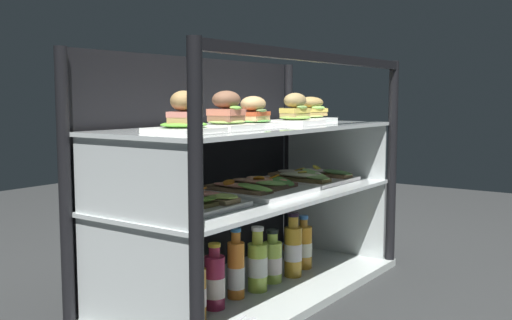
{
  "coord_description": "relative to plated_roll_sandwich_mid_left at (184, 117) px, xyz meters",
  "views": [
    {
      "loc": [
        -1.76,
        -1.24,
        0.72
      ],
      "look_at": [
        0.0,
        0.0,
        0.5
      ],
      "focal_mm": 42.12,
      "sensor_mm": 36.0,
      "label": 1
    }
  ],
  "objects": [
    {
      "name": "ground_plane",
      "position": [
        0.43,
        0.05,
        -0.67
      ],
      "size": [
        6.0,
        6.0,
        0.02
      ],
      "primitive_type": "cube",
      "color": "#2B2D2D",
      "rests_on": "ground"
    },
    {
      "name": "case_base_deck",
      "position": [
        0.43,
        0.05,
        -0.65
      ],
      "size": [
        1.3,
        0.56,
        0.03
      ],
      "primitive_type": "cube",
      "color": "#B7C0BB",
      "rests_on": "ground"
    },
    {
      "name": "case_frame",
      "position": [
        0.43,
        0.18,
        -0.18
      ],
      "size": [
        1.3,
        0.56,
        0.87
      ],
      "color": "black",
      "rests_on": "ground"
    },
    {
      "name": "riser_lower_tier",
      "position": [
        0.43,
        0.05,
        -0.47
      ],
      "size": [
        1.22,
        0.48,
        0.33
      ],
      "color": "silver",
      "rests_on": "case_base_deck"
    },
    {
      "name": "shelf_lower_glass",
      "position": [
        0.43,
        0.05,
        -0.3
      ],
      "size": [
        1.24,
        0.5,
        0.01
      ],
      "primitive_type": "cube",
      "color": "silver",
      "rests_on": "riser_lower_tier"
    },
    {
      "name": "riser_upper_tier",
      "position": [
        0.43,
        0.05,
        -0.17
      ],
      "size": [
        1.22,
        0.48,
        0.23
      ],
      "color": "silver",
      "rests_on": "shelf_lower_glass"
    },
    {
      "name": "shelf_upper_glass",
      "position": [
        0.43,
        0.05,
        -0.05
      ],
      "size": [
        1.24,
        0.5,
        0.01
      ],
      "primitive_type": "cube",
      "color": "silver",
      "rests_on": "riser_upper_tier"
    },
    {
      "name": "plated_roll_sandwich_mid_left",
      "position": [
        0.0,
        0.0,
        0.0
      ],
      "size": [
        0.18,
        0.18,
        0.12
      ],
      "color": "white",
      "rests_on": "shelf_upper_glass"
    },
    {
      "name": "plated_roll_sandwich_left_of_center",
      "position": [
        0.22,
        0.01,
        0.0
      ],
      "size": [
        0.18,
        0.18,
        0.12
      ],
      "color": "white",
      "rests_on": "shelf_upper_glass"
    },
    {
      "name": "plated_roll_sandwich_far_left",
      "position": [
        0.43,
        0.06,
        -0.0
      ],
      "size": [
        0.18,
        0.18,
        0.11
      ],
      "color": "white",
      "rests_on": "shelf_upper_glass"
    },
    {
      "name": "plated_roll_sandwich_center",
      "position": [
        0.66,
        0.02,
        -0.0
      ],
      "size": [
        0.17,
        0.17,
        0.12
      ],
      "color": "white",
      "rests_on": "shelf_upper_glass"
    },
    {
      "name": "plated_roll_sandwich_near_left_corner",
      "position": [
        0.87,
        0.07,
        -0.0
      ],
      "size": [
        0.17,
        0.17,
        0.1
      ],
      "color": "white",
      "rests_on": "shelf_upper_glass"
    },
    {
      "name": "open_sandwich_tray_center",
      "position": [
        0.06,
        0.07,
        -0.27
      ],
      "size": [
        0.34,
        0.33,
        0.06
      ],
      "color": "white",
      "rests_on": "shelf_lower_glass"
    },
    {
      "name": "open_sandwich_tray_far_right",
      "position": [
        0.44,
        0.05,
        -0.27
      ],
      "size": [
        0.34,
        0.33,
        0.06
      ],
      "color": "white",
      "rests_on": "shelf_lower_glass"
    },
    {
      "name": "open_sandwich_tray_near_right_corner",
      "position": [
        0.81,
        0.04,
        -0.27
      ],
      "size": [
        0.34,
        0.33,
        0.06
      ],
      "color": "white",
      "rests_on": "shelf_lower_glass"
    },
    {
      "name": "juice_bottle_tucked_behind",
      "position": [
        -0.07,
        0.02,
        -0.55
      ],
      "size": [
        0.06,
        0.06,
        0.2
      ],
      "color": "orange",
      "rests_on": "case_base_deck"
    },
    {
      "name": "juice_bottle_near_post",
      "position": [
        0.05,
        0.01,
        -0.55
      ],
      "size": [
        0.07,
        0.07,
        0.22
      ],
      "color": "gold",
      "rests_on": "case_base_deck"
    },
    {
      "name": "juice_bottle_front_right_end",
      "position": [
        0.16,
        0.02,
        -0.54
      ],
      "size": [
        0.07,
        0.07,
        0.22
      ],
      "color": "#9E264A",
      "rests_on": "case_base_deck"
    },
    {
      "name": "juice_bottle_front_left_end",
      "position": [
        0.29,
        0.03,
        -0.54
      ],
      "size": [
        0.06,
        0.06,
        0.24
      ],
      "color": "orange",
      "rests_on": "case_base_deck"
    },
    {
      "name": "juice_bottle_front_middle",
      "position": [
        0.39,
        0.01,
        -0.54
      ],
      "size": [
        0.07,
        0.07,
        0.23
      ],
      "color": "#B0D648",
      "rests_on": "case_base_deck"
    },
    {
      "name": "juice_bottle_back_right",
      "position": [
        0.51,
        0.02,
        -0.55
      ],
      "size": [
        0.07,
        0.07,
        0.2
      ],
      "color": "#AECD4E",
      "rests_on": "case_base_deck"
    },
    {
      "name": "juice_bottle_front_fourth",
      "position": [
        0.61,
        -0.0,
        -0.53
      ],
      "size": [
        0.07,
        0.07,
        0.25
      ],
      "color": "gold",
      "rests_on": "case_base_deck"
    },
    {
      "name": "juice_bottle_back_left",
      "position": [
        0.74,
        0.02,
        -0.54
      ],
      "size": [
        0.07,
        0.07,
        0.22
      ],
      "color": "orange",
      "rests_on": "case_base_deck"
    },
    {
      "name": "orange_fruit_beside_bottles",
      "position": [
        0.86,
        0.16,
        -0.59
      ],
      "size": [
        0.08,
        0.08,
        0.08
      ],
      "primitive_type": "sphere",
      "color": "orange",
      "rests_on": "case_base_deck"
    }
  ]
}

